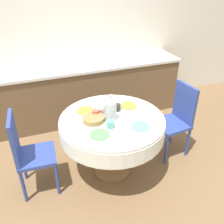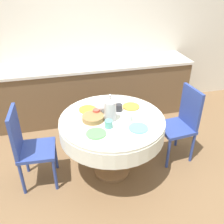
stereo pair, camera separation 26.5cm
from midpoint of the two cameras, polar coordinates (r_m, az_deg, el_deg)
ground_plane at (r=3.22m, az=2.42°, el=-13.26°), size 12.00×12.00×0.00m
wall_back at (r=4.14m, az=-4.24°, el=17.48°), size 7.00×0.05×2.60m
kitchen_counter at (r=4.11m, az=-2.96°, el=4.92°), size 3.24×0.64×0.91m
dining_table at (r=2.81m, az=2.70°, el=-3.76°), size 1.18×1.18×0.77m
chair_left at (r=3.29m, az=17.89°, el=-2.06°), size 0.44×0.44×0.97m
chair_right at (r=2.85m, az=-16.14°, el=-7.33°), size 0.42×0.42×0.97m
plate_near_left at (r=2.49m, az=-0.60°, el=-5.04°), size 0.20×0.20×0.01m
cup_near_left at (r=2.57m, az=2.17°, el=-2.85°), size 0.08×0.08×0.08m
plate_near_right at (r=2.60m, az=8.97°, el=-3.73°), size 0.20×0.20×0.01m
cup_near_right at (r=2.70m, az=6.57°, el=-1.32°), size 0.08×0.08×0.08m
plate_far_left at (r=2.90m, az=-3.01°, el=0.52°), size 0.20×0.20×0.01m
cup_far_left at (r=2.77m, az=-0.86°, el=-0.19°), size 0.08×0.08×0.08m
plate_far_right at (r=2.98m, az=6.93°, el=1.17°), size 0.20×0.20×0.01m
cup_far_right at (r=2.87m, az=4.21°, el=0.92°), size 0.08×0.08×0.08m
coffee_carafe at (r=2.65m, az=2.45°, el=0.58°), size 0.13×0.13×0.31m
teapot at (r=2.81m, az=0.30°, el=1.35°), size 0.20×0.15×0.19m
bread_basket at (r=2.69m, az=-1.55°, el=-1.44°), size 0.24×0.24×0.06m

